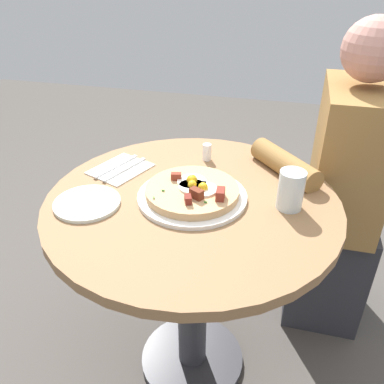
# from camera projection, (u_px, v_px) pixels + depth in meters

# --- Properties ---
(ground_plane) EXTENTS (6.00, 6.00, 0.00)m
(ground_plane) POSITION_uv_depth(u_px,v_px,m) (192.00, 360.00, 1.47)
(ground_plane) COLOR #4C4742
(dining_table) EXTENTS (0.81, 0.81, 0.70)m
(dining_table) POSITION_uv_depth(u_px,v_px,m) (192.00, 245.00, 1.19)
(dining_table) COLOR olive
(dining_table) RESTS_ON ground_plane
(person_seated) EXTENTS (0.50, 0.46, 1.14)m
(person_seated) POSITION_uv_depth(u_px,v_px,m) (338.00, 204.00, 1.44)
(person_seated) COLOR #2D2D33
(person_seated) RESTS_ON ground_plane
(pizza_plate) EXTENTS (0.30, 0.30, 0.01)m
(pizza_plate) POSITION_uv_depth(u_px,v_px,m) (192.00, 196.00, 1.10)
(pizza_plate) COLOR white
(pizza_plate) RESTS_ON dining_table
(breakfast_pizza) EXTENTS (0.26, 0.26, 0.05)m
(breakfast_pizza) POSITION_uv_depth(u_px,v_px,m) (192.00, 190.00, 1.09)
(breakfast_pizza) COLOR tan
(breakfast_pizza) RESTS_ON pizza_plate
(bread_plate) EXTENTS (0.18, 0.18, 0.01)m
(bread_plate) POSITION_uv_depth(u_px,v_px,m) (87.00, 203.00, 1.07)
(bread_plate) COLOR silver
(bread_plate) RESTS_ON dining_table
(napkin) EXTENTS (0.21, 0.19, 0.00)m
(napkin) POSITION_uv_depth(u_px,v_px,m) (120.00, 169.00, 1.25)
(napkin) COLOR white
(napkin) RESTS_ON dining_table
(fork) EXTENTS (0.17, 0.08, 0.00)m
(fork) POSITION_uv_depth(u_px,v_px,m) (125.00, 169.00, 1.23)
(fork) COLOR silver
(fork) RESTS_ON napkin
(knife) EXTENTS (0.17, 0.08, 0.00)m
(knife) POSITION_uv_depth(u_px,v_px,m) (116.00, 166.00, 1.25)
(knife) COLOR silver
(knife) RESTS_ON napkin
(water_glass) EXTENTS (0.07, 0.07, 0.11)m
(water_glass) POSITION_uv_depth(u_px,v_px,m) (291.00, 190.00, 1.04)
(water_glass) COLOR silver
(water_glass) RESTS_ON dining_table
(salt_shaker) EXTENTS (0.03, 0.03, 0.05)m
(salt_shaker) POSITION_uv_depth(u_px,v_px,m) (207.00, 152.00, 1.29)
(salt_shaker) COLOR white
(salt_shaker) RESTS_ON dining_table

